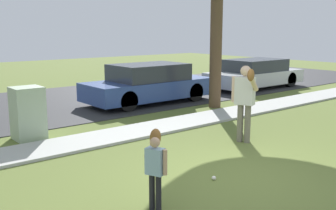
{
  "coord_description": "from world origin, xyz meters",
  "views": [
    {
      "loc": [
        -5.02,
        -4.25,
        2.5
      ],
      "look_at": [
        -0.04,
        1.85,
        1.0
      ],
      "focal_mm": 42.6,
      "sensor_mm": 36.0,
      "label": 1
    }
  ],
  "objects": [
    {
      "name": "road_surface",
      "position": [
        0.0,
        8.6,
        0.01
      ],
      "size": [
        36.0,
        6.8,
        0.02
      ],
      "primitive_type": "cube",
      "color": "#2D2D30",
      "rests_on": "ground"
    },
    {
      "name": "person_adult",
      "position": [
        1.74,
        1.36,
        1.06
      ],
      "size": [
        0.64,
        0.81,
        1.72
      ],
      "rotation": [
        0.0,
        0.0,
        -2.75
      ],
      "color": "#6B6656",
      "rests_on": "ground"
    },
    {
      "name": "parked_wagon_blue",
      "position": [
        3.0,
        6.61,
        0.66
      ],
      "size": [
        4.5,
        1.8,
        1.33
      ],
      "color": "#2D478C",
      "rests_on": "road_surface"
    },
    {
      "name": "person_child",
      "position": [
        -1.8,
        -0.03,
        0.71
      ],
      "size": [
        0.44,
        0.54,
        1.1
      ],
      "rotation": [
        0.0,
        0.0,
        0.39
      ],
      "color": "black",
      "rests_on": "ground"
    },
    {
      "name": "ground_plane",
      "position": [
        0.0,
        3.5,
        0.0
      ],
      "size": [
        48.0,
        48.0,
        0.0
      ],
      "primitive_type": "plane",
      "color": "olive"
    },
    {
      "name": "baseball",
      "position": [
        -0.4,
        0.18,
        0.04
      ],
      "size": [
        0.07,
        0.07,
        0.07
      ],
      "primitive_type": "sphere",
      "color": "white",
      "rests_on": "ground"
    },
    {
      "name": "utility_cabinet",
      "position": [
        -1.86,
        4.72,
        0.61
      ],
      "size": [
        0.66,
        0.62,
        1.21
      ],
      "primitive_type": "cube",
      "color": "#9EB293",
      "rests_on": "ground"
    },
    {
      "name": "sidewalk_strip",
      "position": [
        0.0,
        3.6,
        0.03
      ],
      "size": [
        36.0,
        1.2,
        0.06
      ],
      "primitive_type": "cube",
      "color": "#B2B2AD",
      "rests_on": "ground"
    },
    {
      "name": "parked_sedan_silver",
      "position": [
        8.6,
        6.54,
        0.62
      ],
      "size": [
        4.6,
        1.8,
        1.23
      ],
      "color": "silver",
      "rests_on": "road_surface"
    }
  ]
}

